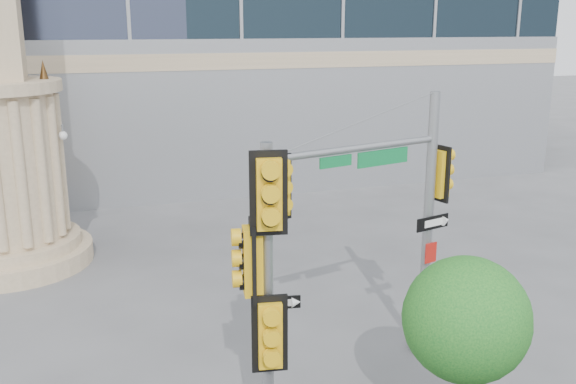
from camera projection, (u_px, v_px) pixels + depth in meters
name	position (u px, v px, depth m)	size (l,w,h in m)	color
main_signal_pole	(392.00, 204.00, 11.92)	(4.04, 1.37, 5.30)	slate
secondary_signal_pole	(265.00, 280.00, 9.41)	(0.85, 0.71, 4.91)	slate
street_tree	(467.00, 324.00, 9.86)	(2.00, 1.96, 3.12)	tan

